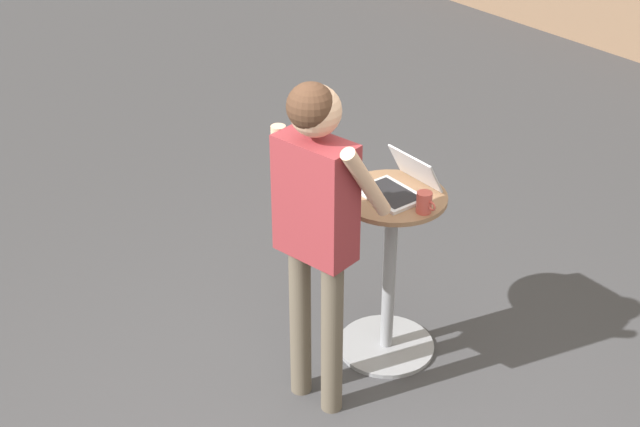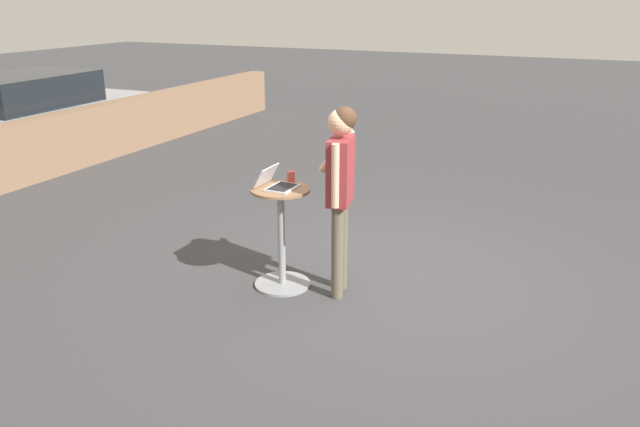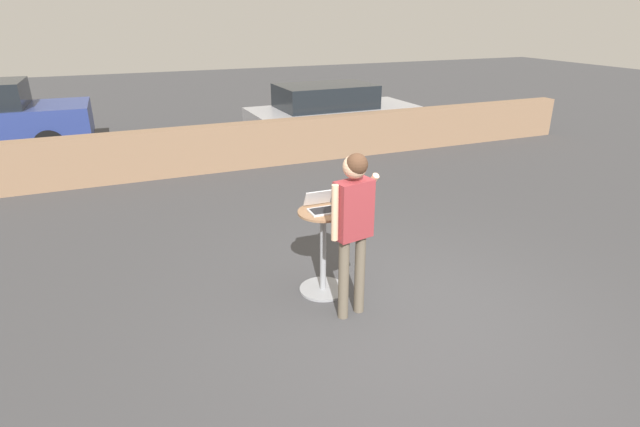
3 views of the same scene
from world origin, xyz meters
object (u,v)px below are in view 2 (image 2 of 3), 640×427
Objects in this scene: laptop at (277,184)px; coffee_mug at (291,177)px; standing_person at (340,177)px; parked_car_further_down at (37,114)px; cafe_table at (281,237)px.

laptop is 0.23m from coffee_mug.
laptop is at bearing 98.01° from standing_person.
coffee_mug is 0.07× the size of standing_person.
parked_car_further_down is (2.64, 6.33, -0.32)m from coffee_mug.
coffee_mug is at bearing 0.59° from cafe_table.
laptop is 0.08× the size of parked_car_further_down.
coffee_mug is 0.60m from standing_person.
laptop is at bearing 88.91° from cafe_table.
standing_person reaches higher than coffee_mug.
laptop is at bearing -114.44° from parked_car_further_down.
cafe_table is 6.95m from parked_car_further_down.
standing_person is at bearing -111.91° from parked_car_further_down.
cafe_table is 0.56× the size of standing_person.
standing_person reaches higher than parked_car_further_down.
cafe_table is at bearing -179.41° from coffee_mug.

